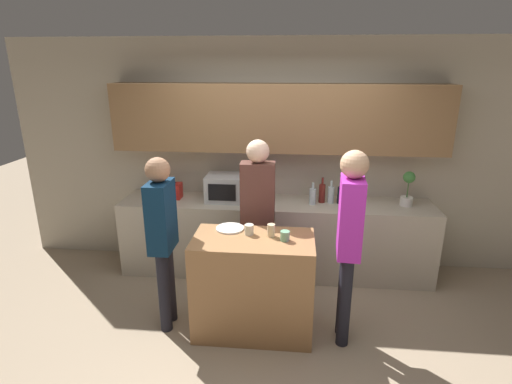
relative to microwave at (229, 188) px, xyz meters
name	(u,v)px	position (x,y,z in m)	size (l,w,h in m)	color
ground_plane	(266,347)	(0.55, -1.42, -1.03)	(14.00, 14.00, 0.00)	gray
back_wall	(278,142)	(0.55, 0.24, 0.51)	(6.40, 0.40, 2.70)	#B2A893
back_counter	(275,237)	(0.55, -0.03, -0.59)	(3.60, 0.62, 0.88)	#B7AD99
kitchen_island	(253,285)	(0.41, -1.18, -0.56)	(1.08, 0.59, 0.94)	#996B42
microwave	(229,188)	(0.00, 0.00, 0.00)	(0.52, 0.39, 0.30)	#B7BABC
toaster	(170,191)	(-0.71, 0.00, -0.06)	(0.26, 0.16, 0.18)	#B21E19
potted_plant	(408,189)	(2.02, 0.00, 0.05)	(0.14, 0.14, 0.40)	silver
bottle_0	(313,196)	(0.96, -0.06, -0.05)	(0.08, 0.08, 0.25)	silver
bottle_1	(322,193)	(1.07, 0.02, -0.04)	(0.07, 0.07, 0.29)	maroon
bottle_2	(331,194)	(1.17, 0.01, -0.05)	(0.07, 0.07, 0.26)	silver
bottle_3	(340,195)	(1.28, 0.00, -0.05)	(0.06, 0.06, 0.27)	black
plate_on_island	(230,228)	(0.17, -0.99, -0.09)	(0.26, 0.26, 0.01)	white
cup_0	(285,236)	(0.68, -1.19, -0.05)	(0.08, 0.08, 0.09)	#6BA47F
cup_1	(271,230)	(0.56, -1.12, -0.04)	(0.07, 0.07, 0.12)	#CFB98E
cup_2	(249,230)	(0.36, -1.09, -0.05)	(0.08, 0.08, 0.09)	beige
person_left	(349,232)	(1.22, -1.23, 0.03)	(0.23, 0.35, 1.76)	black
person_center	(258,207)	(0.39, -0.62, 0.00)	(0.34, 0.23, 1.71)	black
person_right	(162,230)	(-0.41, -1.18, -0.05)	(0.22, 0.34, 1.65)	black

